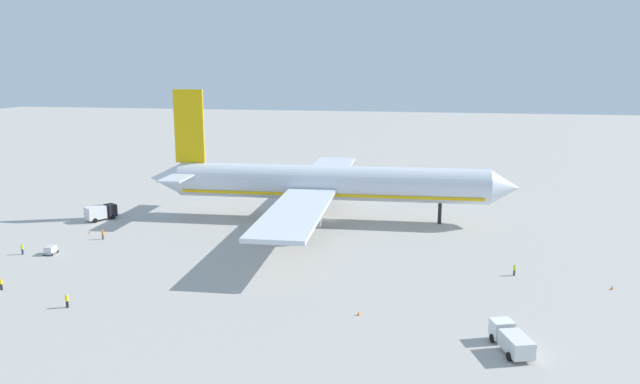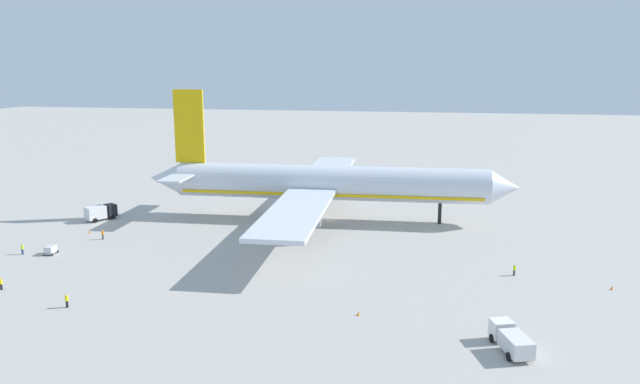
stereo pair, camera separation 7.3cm
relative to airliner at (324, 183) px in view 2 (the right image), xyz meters
The scene contains 15 objects.
ground_plane 7.38m from the airliner, ahead, with size 600.00×600.00×0.00m, color #ADA8A0.
airliner is the anchor object (origin of this frame).
service_truck_0 59.28m from the airliner, 59.34° to the right, with size 4.29×7.01×2.37m.
service_truck_2 44.22m from the airliner, 167.90° to the right, with size 5.03×6.19×2.88m.
baggage_cart_0 49.82m from the airliner, 141.56° to the right, with size 1.71×2.87×1.37m.
baggage_cart_1 47.39m from the airliner, 98.61° to the left, with size 3.67×1.90×1.33m.
baggage_cart_2 54.75m from the airliner, 66.05° to the left, with size 2.61×2.73×1.26m.
ground_worker_1 58.34m from the airliner, 127.46° to the right, with size 0.50×0.50×1.70m.
ground_worker_2 53.83m from the airliner, 143.65° to the right, with size 0.56×0.56×1.78m.
ground_worker_3 55.08m from the airliner, 114.74° to the right, with size 0.57×0.57×1.78m.
ground_worker_4 42.84m from the airliner, 38.49° to the right, with size 0.49×0.49×1.60m.
ground_worker_5 41.58m from the airliner, 148.68° to the right, with size 0.54×0.54×1.73m.
traffic_cone_0 44.22m from the airliner, 155.28° to the right, with size 0.36×0.36×0.55m, color orange.
traffic_cone_1 47.27m from the airliner, 73.77° to the right, with size 0.36×0.36×0.55m, color orange.
traffic_cone_2 54.67m from the airliner, 33.09° to the right, with size 0.36×0.36×0.55m, color orange.
Camera 2 is at (20.65, -111.86, 29.26)m, focal length 33.42 mm.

